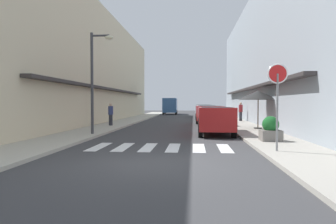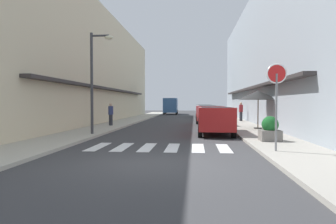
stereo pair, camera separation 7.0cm
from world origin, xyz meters
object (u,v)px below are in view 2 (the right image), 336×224
(street_lamp, at_px, (95,72))
(pedestrian_walking_far, at_px, (241,111))
(round_street_sign, at_px, (277,84))
(parked_car_mid, at_px, (209,113))
(cafe_umbrella, at_px, (258,95))
(parked_car_near, at_px, (215,117))
(parked_car_distant, at_px, (204,109))
(planter_corner, at_px, (270,130))
(delivery_van, at_px, (171,105))
(pedestrian_walking_near, at_px, (111,114))
(parked_car_far, at_px, (206,111))

(street_lamp, distance_m, pedestrian_walking_far, 14.79)
(round_street_sign, height_order, pedestrian_walking_far, round_street_sign)
(parked_car_mid, relative_size, cafe_umbrella, 1.79)
(parked_car_near, height_order, cafe_umbrella, cafe_umbrella)
(parked_car_distant, height_order, cafe_umbrella, cafe_umbrella)
(parked_car_mid, xyz_separation_m, parked_car_distant, (0.00, 12.55, -0.00))
(planter_corner, bearing_deg, parked_car_distant, 95.18)
(street_lamp, xyz_separation_m, pedestrian_walking_far, (8.96, 11.55, -2.28))
(round_street_sign, bearing_deg, parked_car_near, 104.75)
(parked_car_near, relative_size, planter_corner, 3.93)
(delivery_van, height_order, planter_corner, delivery_van)
(delivery_van, distance_m, round_street_sign, 34.74)
(parked_car_mid, distance_m, parked_car_distant, 12.55)
(parked_car_near, bearing_deg, pedestrian_walking_near, 147.09)
(parked_car_far, height_order, pedestrian_walking_near, pedestrian_walking_near)
(pedestrian_walking_near, bearing_deg, parked_car_far, 37.88)
(parked_car_distant, bearing_deg, parked_car_mid, -90.00)
(planter_corner, xyz_separation_m, pedestrian_walking_far, (0.88, 13.64, 0.38))
(cafe_umbrella, height_order, pedestrian_walking_far, cafe_umbrella)
(parked_car_far, height_order, street_lamp, street_lamp)
(pedestrian_walking_near, bearing_deg, pedestrian_walking_far, 19.79)
(planter_corner, bearing_deg, delivery_van, 101.88)
(parked_car_distant, bearing_deg, delivery_van, 116.45)
(parked_car_mid, xyz_separation_m, pedestrian_walking_near, (-6.88, -2.02, 0.00))
(parked_car_far, bearing_deg, pedestrian_walking_near, -130.48)
(parked_car_near, relative_size, parked_car_mid, 0.95)
(parked_car_distant, bearing_deg, parked_car_near, -90.00)
(pedestrian_walking_near, bearing_deg, cafe_umbrella, -21.98)
(round_street_sign, height_order, cafe_umbrella, round_street_sign)
(parked_car_far, relative_size, pedestrian_walking_near, 2.88)
(parked_car_distant, distance_m, round_street_sign, 25.00)
(parked_car_near, bearing_deg, street_lamp, -169.56)
(parked_car_distant, relative_size, round_street_sign, 1.42)
(parked_car_near, height_order, parked_car_far, same)
(planter_corner, bearing_deg, round_street_sign, -99.94)
(parked_car_near, relative_size, parked_car_distant, 0.99)
(delivery_van, xyz_separation_m, cafe_umbrella, (7.36, -25.60, 0.74))
(parked_car_near, distance_m, street_lamp, 6.59)
(delivery_van, height_order, pedestrian_walking_near, delivery_van)
(parked_car_near, relative_size, parked_car_far, 0.90)
(cafe_umbrella, distance_m, planter_corner, 6.16)
(parked_car_far, height_order, planter_corner, parked_car_far)
(cafe_umbrella, distance_m, pedestrian_walking_far, 7.82)
(round_street_sign, bearing_deg, parked_car_mid, 97.15)
(parked_car_mid, relative_size, street_lamp, 0.83)
(cafe_umbrella, bearing_deg, planter_corner, -97.02)
(parked_car_far, bearing_deg, parked_car_mid, -90.00)
(street_lamp, bearing_deg, delivery_van, 87.18)
(street_lamp, relative_size, planter_corner, 4.99)
(parked_car_mid, bearing_deg, planter_corner, -78.23)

